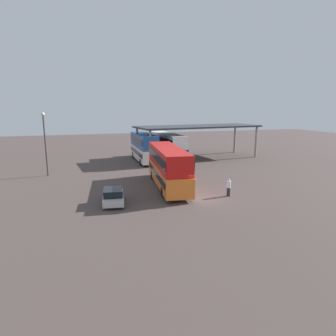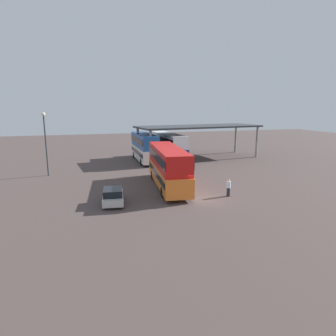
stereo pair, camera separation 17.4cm
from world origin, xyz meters
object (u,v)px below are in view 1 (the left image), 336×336
Objects in this scene: double_decker_near_canopy at (144,146)px; double_decker_mid_row at (167,145)px; double_decker_main at (168,165)px; parked_hatchback at (113,196)px; lamppost_tall at (45,136)px; pedestrian_waiting at (229,187)px.

double_decker_near_canopy is 0.89× the size of double_decker_mid_row.
double_decker_main is 7.40m from parked_hatchback.
parked_hatchback is 14.99m from lamppost_tall.
double_decker_mid_row reaches higher than pedestrian_waiting.
double_decker_main is at bearing 177.76° from double_decker_near_canopy.
double_decker_main is 15.30m from double_decker_near_canopy.
double_decker_near_canopy reaches higher than pedestrian_waiting.
double_decker_near_canopy is at bearing 25.04° from lamppost_tall.
double_decker_main is at bearing 160.12° from double_decker_mid_row.
lamppost_tall reaches higher than parked_hatchback.
double_decker_main reaches higher than double_decker_mid_row.
double_decker_near_canopy is 14.89m from lamppost_tall.
double_decker_near_canopy reaches higher than parked_hatchback.
parked_hatchback is 0.39× the size of double_decker_near_canopy.
double_decker_mid_row is at bearing -109.15° from pedestrian_waiting.
double_decker_main is at bearing -35.93° from lamppost_tall.
double_decker_near_canopy reaches higher than double_decker_main.
double_decker_mid_row is 21.11m from pedestrian_waiting.
lamppost_tall is at bearing 60.23° from double_decker_main.
double_decker_near_canopy is (6.91, 19.14, 1.64)m from parked_hatchback.
pedestrian_waiting is at bearing 175.62° from double_decker_mid_row.
double_decker_main is at bearing -65.59° from pedestrian_waiting.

